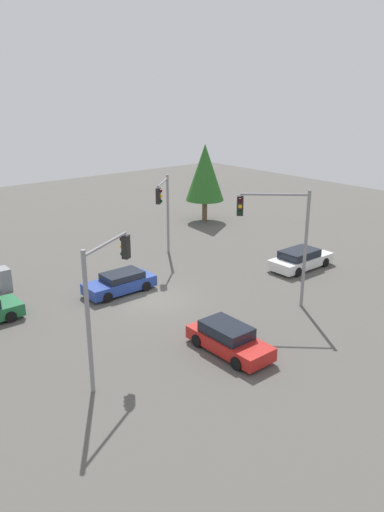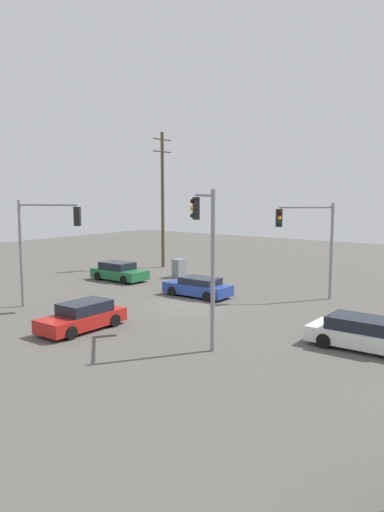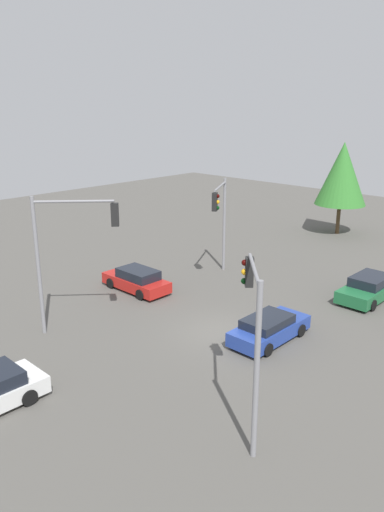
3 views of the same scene
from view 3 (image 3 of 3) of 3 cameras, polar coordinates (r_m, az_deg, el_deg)
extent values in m
plane|color=#54514C|center=(24.14, 3.65, -8.75)|extent=(80.00, 80.00, 0.00)
cube|color=#233D93|center=(23.49, 8.86, -8.38)|extent=(1.74, 4.28, 0.64)
cube|color=black|center=(23.11, 8.62, -7.38)|extent=(1.53, 2.35, 0.41)
cylinder|color=black|center=(24.99, 9.05, -7.24)|extent=(0.22, 0.60, 0.60)
cylinder|color=black|center=(24.19, 12.29, -8.29)|extent=(0.22, 0.60, 0.60)
cylinder|color=black|center=(23.04, 5.22, -9.28)|extent=(0.22, 0.60, 0.60)
cylinder|color=black|center=(22.18, 8.61, -10.53)|extent=(0.22, 0.60, 0.60)
cube|color=red|center=(29.29, -6.41, -3.01)|extent=(4.31, 1.71, 0.62)
cube|color=black|center=(28.94, -6.17, -2.04)|extent=(2.37, 1.51, 0.53)
cylinder|color=black|center=(29.87, -9.25, -3.08)|extent=(0.61, 0.22, 0.61)
cylinder|color=black|center=(30.81, -6.85, -2.34)|extent=(0.61, 0.22, 0.61)
cylinder|color=black|center=(27.91, -5.90, -4.42)|extent=(0.61, 0.22, 0.61)
cylinder|color=black|center=(28.91, -3.45, -3.57)|extent=(0.61, 0.22, 0.61)
cube|color=#1E6638|center=(29.43, 19.46, -3.80)|extent=(1.87, 4.27, 0.66)
cube|color=black|center=(29.42, 19.75, -2.61)|extent=(1.65, 2.35, 0.52)
cylinder|color=black|center=(28.03, 19.93, -5.32)|extent=(0.22, 0.61, 0.61)
cylinder|color=black|center=(28.71, 16.71, -4.46)|extent=(0.22, 0.61, 0.61)
cylinder|color=black|center=(30.97, 18.97, -3.08)|extent=(0.22, 0.61, 0.61)
cylinder|color=black|center=(19.69, -18.14, -15.10)|extent=(0.22, 0.62, 0.62)
cylinder|color=black|center=(21.13, -20.59, -13.01)|extent=(0.22, 0.62, 0.62)
cylinder|color=gray|center=(32.08, 3.70, 3.57)|extent=(0.18, 0.18, 6.01)
cylinder|color=gray|center=(29.92, 3.24, 7.96)|extent=(1.78, 2.94, 0.12)
cube|color=black|center=(28.41, 2.61, 6.20)|extent=(0.41, 0.43, 1.05)
sphere|color=#360503|center=(28.32, 2.97, 6.85)|extent=(0.22, 0.22, 0.22)
sphere|color=orange|center=(28.38, 2.95, 6.18)|extent=(0.22, 0.22, 0.22)
sphere|color=black|center=(28.45, 2.94, 5.52)|extent=(0.22, 0.22, 0.22)
cylinder|color=gray|center=(15.22, 7.38, -13.13)|extent=(0.18, 0.18, 5.81)
cylinder|color=gray|center=(15.60, 7.16, -1.61)|extent=(2.29, 2.50, 0.12)
cube|color=black|center=(17.34, 6.57, -1.82)|extent=(0.44, 0.44, 1.05)
sphere|color=#360503|center=(17.21, 6.03, -0.76)|extent=(0.22, 0.22, 0.22)
sphere|color=orange|center=(17.32, 6.00, -1.82)|extent=(0.22, 0.22, 0.22)
sphere|color=black|center=(17.43, 5.96, -2.86)|extent=(0.22, 0.22, 0.22)
cylinder|color=gray|center=(23.93, -17.15, -1.24)|extent=(0.18, 0.18, 6.59)
cylinder|color=gray|center=(22.81, -13.40, 6.09)|extent=(2.53, 2.72, 0.12)
cube|color=black|center=(22.70, -8.81, 4.69)|extent=(0.44, 0.44, 1.05)
sphere|color=#360503|center=(22.80, -8.81, 5.61)|extent=(0.22, 0.22, 0.22)
sphere|color=orange|center=(22.87, -8.77, 4.79)|extent=(0.22, 0.22, 0.22)
sphere|color=black|center=(22.94, -8.73, 3.97)|extent=(0.22, 0.22, 0.22)
cylinder|color=#4C3823|center=(43.25, 16.36, 4.08)|extent=(0.31, 0.31, 2.48)
cone|color=#337A2D|center=(42.60, 16.79, 9.00)|extent=(4.10, 4.10, 5.04)
camera|label=1|loc=(48.07, -4.94, 18.46)|focal=35.00mm
camera|label=2|loc=(36.65, -46.85, 5.50)|focal=35.00mm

